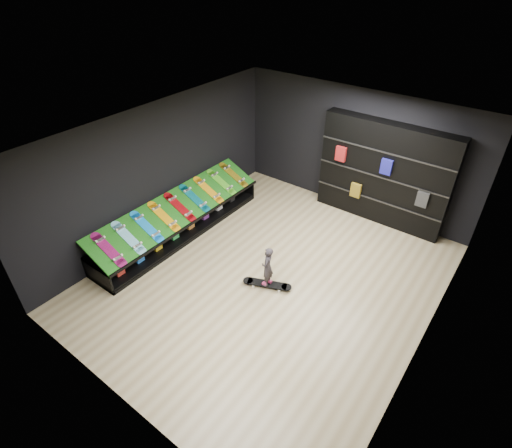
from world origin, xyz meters
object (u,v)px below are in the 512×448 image
Objects in this scene: back_shelving at (383,174)px; display_rack at (180,224)px; floor_skateboard at (267,285)px; child at (267,273)px.

display_rack is at bearing -135.63° from back_shelving.
back_shelving is 3.11× the size of floor_skateboard.
child is at bearing -101.41° from back_shelving.
back_shelving reaches higher than child.
floor_skateboard is 0.30m from child.
display_rack is 4.85m from back_shelving.
floor_skateboard is at bearing 70.42° from child.
back_shelving reaches higher than floor_skateboard.
back_shelving is 3.76m from child.
display_rack is 2.69m from floor_skateboard.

